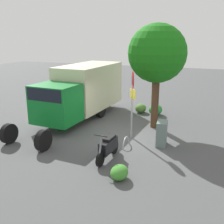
{
  "coord_description": "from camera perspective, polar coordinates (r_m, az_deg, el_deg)",
  "views": [
    {
      "loc": [
        11.19,
        4.03,
        4.62
      ],
      "look_at": [
        -0.11,
        -0.35,
        1.13
      ],
      "focal_mm": 42.48,
      "sensor_mm": 36.0,
      "label": 1
    }
  ],
  "objects": [
    {
      "name": "utility_cabinet",
      "position": [
        11.73,
        10.64,
        -4.55
      ],
      "size": [
        0.78,
        0.49,
        1.08
      ],
      "primitive_type": "cube",
      "rotation": [
        0.0,
        0.0,
        0.1
      ],
      "color": "slate",
      "rests_on": "ground"
    },
    {
      "name": "ground_plane",
      "position": [
        12.76,
        1.32,
        -5.15
      ],
      "size": [
        60.0,
        60.0,
        0.0
      ],
      "primitive_type": "plane",
      "color": "#4A4B4D"
    },
    {
      "name": "shrub_near_sign",
      "position": [
        16.19,
        9.35,
        0.51
      ],
      "size": [
        0.97,
        0.79,
        0.66
      ],
      "primitive_type": "ellipsoid",
      "color": "#288135",
      "rests_on": "ground"
    },
    {
      "name": "street_tree",
      "position": [
        13.39,
        9.7,
        12.19
      ],
      "size": [
        2.88,
        2.88,
        5.24
      ],
      "color": "#47301E",
      "rests_on": "ground"
    },
    {
      "name": "box_truck_near",
      "position": [
        15.29,
        -6.54,
        4.76
      ],
      "size": [
        8.58,
        2.69,
        2.99
      ],
      "rotation": [
        0.0,
        0.0,
        -0.06
      ],
      "color": "black",
      "rests_on": "ground"
    },
    {
      "name": "shrub_mid_verge",
      "position": [
        16.57,
        6.2,
        0.82
      ],
      "size": [
        0.83,
        0.68,
        0.56
      ],
      "primitive_type": "ellipsoid",
      "color": "#4F7A34",
      "rests_on": "ground"
    },
    {
      "name": "shrub_by_tree",
      "position": [
        9.04,
        1.59,
        -12.87
      ],
      "size": [
        0.72,
        0.59,
        0.49
      ],
      "primitive_type": "ellipsoid",
      "color": "#3F8A2F",
      "rests_on": "ground"
    },
    {
      "name": "motorcycle",
      "position": [
        10.25,
        -0.85,
        -7.47
      ],
      "size": [
        1.81,
        0.55,
        1.2
      ],
      "rotation": [
        0.0,
        0.0,
        -0.07
      ],
      "color": "black",
      "rests_on": "ground"
    },
    {
      "name": "bike_rack_hoop",
      "position": [
        11.65,
        2.95,
        -7.3
      ],
      "size": [
        0.85,
        0.08,
        0.85
      ],
      "primitive_type": "torus",
      "rotation": [
        1.57,
        0.0,
        0.03
      ],
      "color": "#B7B7BC",
      "rests_on": "ground"
    },
    {
      "name": "stop_sign",
      "position": [
        11.99,
        4.4,
        3.8
      ],
      "size": [
        0.71,
        0.33,
        3.12
      ],
      "color": "#9E9EA3",
      "rests_on": "ground"
    }
  ]
}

